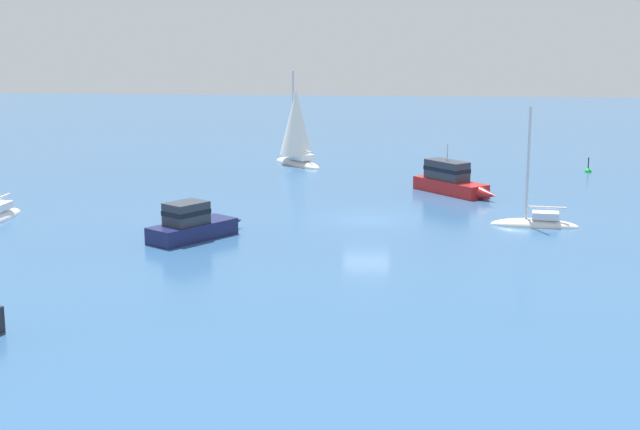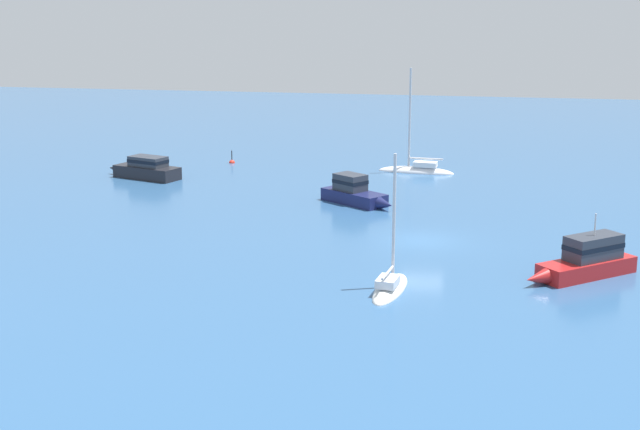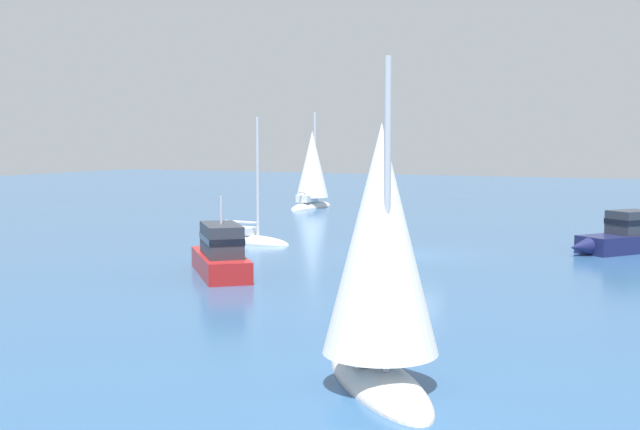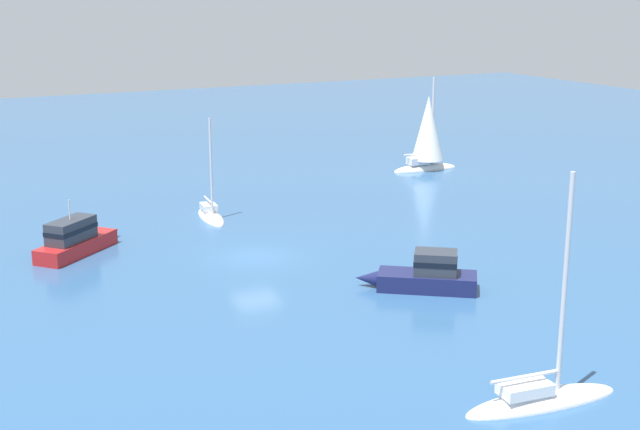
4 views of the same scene
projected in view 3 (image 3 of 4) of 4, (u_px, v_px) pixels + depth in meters
The scene contains 6 objects.
ground_plane at pixel (413, 255), 37.57m from camera, with size 160.00×160.00×0.00m, color #2D5684.
sloop at pixel (250, 240), 42.10m from camera, with size 4.76×1.79×6.77m.
powerboat at pixel (220, 253), 32.12m from camera, with size 5.21×5.73×3.11m.
launch at pixel (624, 236), 38.49m from camera, with size 4.47×5.45×1.94m.
yacht at pixel (380, 270), 17.43m from camera, with size 4.66×5.22×7.38m.
sloop_1 at pixel (312, 173), 63.15m from camera, with size 2.64×5.60×7.80m.
Camera 3 is at (-12.37, 35.39, 5.27)m, focal length 46.42 mm.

